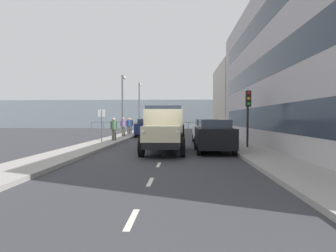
{
  "coord_description": "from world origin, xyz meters",
  "views": [
    {
      "loc": [
        -0.88,
        13.74,
        1.81
      ],
      "look_at": [
        0.16,
        -8.13,
        1.2
      ],
      "focal_mm": 30.48,
      "sensor_mm": 36.0,
      "label": 1
    }
  ],
  "objects_px": {
    "pedestrian_by_lamp": "(114,126)",
    "car_navy_oppositeside_0": "(146,127)",
    "car_white_kerbside_1": "(206,131)",
    "traffic_light_near": "(248,106)",
    "street_sign": "(102,120)",
    "car_black_kerbside_near": "(214,135)",
    "pedestrian_near_railing": "(123,125)",
    "pedestrian_strolling": "(114,127)",
    "lamp_post_promenade": "(123,99)",
    "lamp_post_far": "(139,102)",
    "truck_vintage_cream": "(164,130)",
    "pedestrian_couple_b": "(129,125)",
    "pedestrian_in_dark_coat": "(131,124)"
  },
  "relations": [
    {
      "from": "car_white_kerbside_1",
      "to": "pedestrian_strolling",
      "type": "xyz_separation_m",
      "value": [
        6.74,
        -0.94,
        0.24
      ]
    },
    {
      "from": "truck_vintage_cream",
      "to": "traffic_light_near",
      "type": "xyz_separation_m",
      "value": [
        -4.68,
        -1.84,
        1.29
      ]
    },
    {
      "from": "car_white_kerbside_1",
      "to": "street_sign",
      "type": "distance_m",
      "value": 7.29
    },
    {
      "from": "car_white_kerbside_1",
      "to": "pedestrian_near_railing",
      "type": "height_order",
      "value": "pedestrian_near_railing"
    },
    {
      "from": "car_black_kerbside_near",
      "to": "pedestrian_by_lamp",
      "type": "height_order",
      "value": "pedestrian_by_lamp"
    },
    {
      "from": "car_black_kerbside_near",
      "to": "car_white_kerbside_1",
      "type": "xyz_separation_m",
      "value": [
        0.0,
        -5.01,
        0.0
      ]
    },
    {
      "from": "truck_vintage_cream",
      "to": "car_black_kerbside_near",
      "type": "distance_m",
      "value": 2.68
    },
    {
      "from": "car_black_kerbside_near",
      "to": "traffic_light_near",
      "type": "bearing_deg",
      "value": -148.03
    },
    {
      "from": "pedestrian_in_dark_coat",
      "to": "car_white_kerbside_1",
      "type": "bearing_deg",
      "value": 123.26
    },
    {
      "from": "car_black_kerbside_near",
      "to": "pedestrian_in_dark_coat",
      "type": "distance_m",
      "value": 17.78
    },
    {
      "from": "pedestrian_by_lamp",
      "to": "car_navy_oppositeside_0",
      "type": "bearing_deg",
      "value": -121.22
    },
    {
      "from": "traffic_light_near",
      "to": "lamp_post_far",
      "type": "bearing_deg",
      "value": -65.36
    },
    {
      "from": "car_white_kerbside_1",
      "to": "pedestrian_by_lamp",
      "type": "distance_m",
      "value": 8.39
    },
    {
      "from": "pedestrian_by_lamp",
      "to": "lamp_post_promenade",
      "type": "bearing_deg",
      "value": -92.74
    },
    {
      "from": "pedestrian_couple_b",
      "to": "street_sign",
      "type": "height_order",
      "value": "street_sign"
    },
    {
      "from": "car_white_kerbside_1",
      "to": "pedestrian_by_lamp",
      "type": "height_order",
      "value": "pedestrian_by_lamp"
    },
    {
      "from": "car_black_kerbside_near",
      "to": "lamp_post_promenade",
      "type": "relative_size",
      "value": 0.71
    },
    {
      "from": "street_sign",
      "to": "car_navy_oppositeside_0",
      "type": "bearing_deg",
      "value": -103.95
    },
    {
      "from": "car_black_kerbside_near",
      "to": "traffic_light_near",
      "type": "xyz_separation_m",
      "value": [
        -2.07,
        -1.29,
        1.58
      ]
    },
    {
      "from": "pedestrian_in_dark_coat",
      "to": "lamp_post_promenade",
      "type": "xyz_separation_m",
      "value": [
        -0.05,
        4.33,
        2.5
      ]
    },
    {
      "from": "pedestrian_couple_b",
      "to": "lamp_post_promenade",
      "type": "xyz_separation_m",
      "value": [
        0.14,
        2.3,
        2.49
      ]
    },
    {
      "from": "pedestrian_near_railing",
      "to": "pedestrian_in_dark_coat",
      "type": "relative_size",
      "value": 1.04
    },
    {
      "from": "pedestrian_near_railing",
      "to": "pedestrian_couple_b",
      "type": "distance_m",
      "value": 3.1
    },
    {
      "from": "pedestrian_by_lamp",
      "to": "traffic_light_near",
      "type": "height_order",
      "value": "traffic_light_near"
    },
    {
      "from": "pedestrian_by_lamp",
      "to": "traffic_light_near",
      "type": "distance_m",
      "value": 12.24
    },
    {
      "from": "pedestrian_in_dark_coat",
      "to": "lamp_post_far",
      "type": "xyz_separation_m",
      "value": [
        -0.24,
        -5.08,
        2.73
      ]
    },
    {
      "from": "traffic_light_near",
      "to": "street_sign",
      "type": "bearing_deg",
      "value": -18.29
    },
    {
      "from": "lamp_post_far",
      "to": "truck_vintage_cream",
      "type": "bearing_deg",
      "value": 101.62
    },
    {
      "from": "truck_vintage_cream",
      "to": "car_navy_oppositeside_0",
      "type": "xyz_separation_m",
      "value": [
        2.55,
        -13.18,
        -0.28
      ]
    },
    {
      "from": "pedestrian_strolling",
      "to": "lamp_post_far",
      "type": "height_order",
      "value": "lamp_post_far"
    },
    {
      "from": "truck_vintage_cream",
      "to": "pedestrian_strolling",
      "type": "relative_size",
      "value": 3.37
    },
    {
      "from": "lamp_post_far",
      "to": "street_sign",
      "type": "xyz_separation_m",
      "value": [
        0.12,
        16.91,
        -2.17
      ]
    },
    {
      "from": "street_sign",
      "to": "car_black_kerbside_near",
      "type": "bearing_deg",
      "value": 148.85
    },
    {
      "from": "car_black_kerbside_near",
      "to": "car_white_kerbside_1",
      "type": "distance_m",
      "value": 5.01
    },
    {
      "from": "car_white_kerbside_1",
      "to": "lamp_post_far",
      "type": "distance_m",
      "value": 17.99
    },
    {
      "from": "pedestrian_strolling",
      "to": "street_sign",
      "type": "distance_m",
      "value": 1.75
    },
    {
      "from": "car_white_kerbside_1",
      "to": "lamp_post_far",
      "type": "height_order",
      "value": "lamp_post_far"
    },
    {
      "from": "pedestrian_near_railing",
      "to": "pedestrian_by_lamp",
      "type": "bearing_deg",
      "value": 81.0
    },
    {
      "from": "car_navy_oppositeside_0",
      "to": "pedestrian_near_railing",
      "type": "relative_size",
      "value": 2.46
    },
    {
      "from": "street_sign",
      "to": "lamp_post_promenade",
      "type": "bearing_deg",
      "value": -89.47
    },
    {
      "from": "pedestrian_strolling",
      "to": "pedestrian_by_lamp",
      "type": "xyz_separation_m",
      "value": [
        0.69,
        -2.94,
        -0.0
      ]
    },
    {
      "from": "pedestrian_strolling",
      "to": "pedestrian_by_lamp",
      "type": "relative_size",
      "value": 1.0
    },
    {
      "from": "car_white_kerbside_1",
      "to": "pedestrian_strolling",
      "type": "distance_m",
      "value": 6.81
    },
    {
      "from": "truck_vintage_cream",
      "to": "car_black_kerbside_near",
      "type": "bearing_deg",
      "value": -168.12
    },
    {
      "from": "car_navy_oppositeside_0",
      "to": "car_white_kerbside_1",
      "type": "bearing_deg",
      "value": 124.11
    },
    {
      "from": "pedestrian_by_lamp",
      "to": "car_white_kerbside_1",
      "type": "bearing_deg",
      "value": 152.4
    },
    {
      "from": "traffic_light_near",
      "to": "pedestrian_by_lamp",
      "type": "bearing_deg",
      "value": -38.67
    },
    {
      "from": "car_white_kerbside_1",
      "to": "pedestrian_strolling",
      "type": "bearing_deg",
      "value": -7.97
    },
    {
      "from": "pedestrian_strolling",
      "to": "pedestrian_in_dark_coat",
      "type": "xyz_separation_m",
      "value": [
        0.59,
        -10.24,
        -0.02
      ]
    },
    {
      "from": "car_black_kerbside_near",
      "to": "street_sign",
      "type": "xyz_separation_m",
      "value": [
        7.22,
        -4.36,
        0.79
      ]
    }
  ]
}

